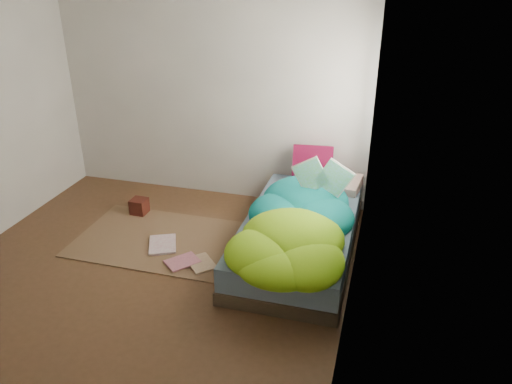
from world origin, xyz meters
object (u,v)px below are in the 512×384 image
bed (299,236)px  pillow_magenta (313,165)px  open_book (323,167)px  floor_book_a (149,246)px  floor_book_b (177,257)px  wooden_box (139,206)px

bed → pillow_magenta: pillow_magenta is taller
bed → open_book: bearing=45.5°
open_book → floor_book_a: bearing=-160.2°
pillow_magenta → floor_book_b: pillow_magenta is taller
bed → open_book: open_book is taller
bed → floor_book_b: bearing=-157.3°
floor_book_b → wooden_box: bearing=176.9°
wooden_box → floor_book_b: wooden_box is taller
wooden_box → floor_book_a: bearing=-55.8°
open_book → floor_book_a: open_book is taller
floor_book_a → floor_book_b: (0.34, -0.11, 0.00)m
pillow_magenta → floor_book_b: size_ratio=1.45×
wooden_box → pillow_magenta: bearing=17.3°
bed → wooden_box: (-1.81, 0.28, -0.07)m
floor_book_a → floor_book_b: same height
pillow_magenta → floor_book_a: (-1.36, -1.17, -0.52)m
wooden_box → floor_book_a: wooden_box is taller
wooden_box → floor_book_a: size_ratio=0.47×
open_book → wooden_box: size_ratio=2.78×
bed → pillow_magenta: bearing=92.2°
open_book → wooden_box: bearing=178.7°
floor_book_a → floor_book_b: bearing=-41.8°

